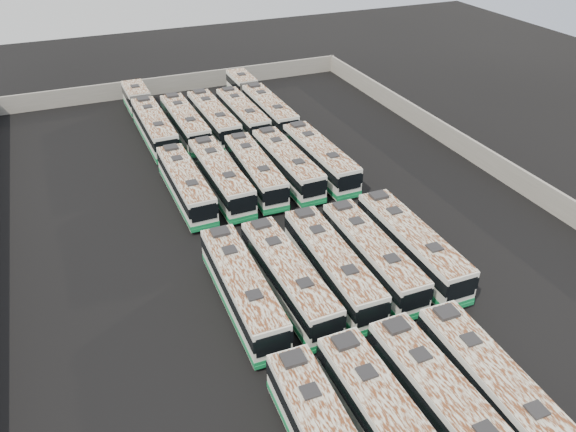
# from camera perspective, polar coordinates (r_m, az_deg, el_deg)

# --- Properties ---
(ground) EXTENTS (140.00, 140.00, 0.00)m
(ground) POSITION_cam_1_polar(r_m,az_deg,el_deg) (45.93, -0.33, -1.53)
(ground) COLOR black
(ground) RESTS_ON ground
(perimeter_wall) EXTENTS (45.20, 73.20, 2.20)m
(perimeter_wall) POSITION_cam_1_polar(r_m,az_deg,el_deg) (45.33, -0.33, -0.37)
(perimeter_wall) COLOR slate
(perimeter_wall) RESTS_ON ground
(bus_front_left) EXTENTS (2.62, 11.91, 3.35)m
(bus_front_left) POSITION_cam_1_polar(r_m,az_deg,el_deg) (30.17, 10.40, -20.57)
(bus_front_left) COLOR silver
(bus_front_left) RESTS_ON ground
(bus_front_center) EXTENTS (2.71, 11.94, 3.35)m
(bus_front_center) POSITION_cam_1_polar(r_m,az_deg,el_deg) (31.57, 15.82, -18.35)
(bus_front_center) COLOR silver
(bus_front_center) RESTS_ON ground
(bus_front_right) EXTENTS (2.73, 11.75, 3.30)m
(bus_front_right) POSITION_cam_1_polar(r_m,az_deg,el_deg) (33.19, 20.39, -16.32)
(bus_front_right) COLOR silver
(bus_front_right) RESTS_ON ground
(bus_midfront_far_left) EXTENTS (2.60, 11.74, 3.30)m
(bus_midfront_far_left) POSITION_cam_1_polar(r_m,az_deg,el_deg) (37.50, -4.69, -7.34)
(bus_midfront_far_left) COLOR silver
(bus_midfront_far_left) RESTS_ON ground
(bus_midfront_left) EXTENTS (2.76, 11.71, 3.28)m
(bus_midfront_left) POSITION_cam_1_polar(r_m,az_deg,el_deg) (38.27, 0.03, -6.29)
(bus_midfront_left) COLOR silver
(bus_midfront_left) RESTS_ON ground
(bus_midfront_center) EXTENTS (2.69, 11.81, 3.32)m
(bus_midfront_center) POSITION_cam_1_polar(r_m,az_deg,el_deg) (39.47, 4.47, -5.00)
(bus_midfront_center) COLOR silver
(bus_midfront_center) RESTS_ON ground
(bus_midfront_right) EXTENTS (2.56, 11.57, 3.25)m
(bus_midfront_right) POSITION_cam_1_polar(r_m,az_deg,el_deg) (40.84, 8.50, -3.92)
(bus_midfront_right) COLOR silver
(bus_midfront_right) RESTS_ON ground
(bus_midfront_far_right) EXTENTS (2.62, 11.98, 3.37)m
(bus_midfront_far_right) POSITION_cam_1_polar(r_m,az_deg,el_deg) (42.32, 12.40, -2.85)
(bus_midfront_far_right) COLOR silver
(bus_midfront_far_right) RESTS_ON ground
(bus_midback_far_left) EXTENTS (2.62, 11.59, 3.26)m
(bus_midback_far_left) POSITION_cam_1_polar(r_m,az_deg,el_deg) (50.08, -10.35, 3.20)
(bus_midback_far_left) COLOR silver
(bus_midback_far_left) RESTS_ON ground
(bus_midback_left) EXTENTS (2.77, 11.99, 3.36)m
(bus_midback_left) POSITION_cam_1_polar(r_m,az_deg,el_deg) (50.75, -6.87, 3.99)
(bus_midback_left) COLOR silver
(bus_midback_left) RESTS_ON ground
(bus_midback_center) EXTENTS (2.69, 11.54, 3.23)m
(bus_midback_center) POSITION_cam_1_polar(r_m,az_deg,el_deg) (51.70, -3.39, 4.65)
(bus_midback_center) COLOR silver
(bus_midback_center) RESTS_ON ground
(bus_midback_right) EXTENTS (2.71, 11.76, 3.30)m
(bus_midback_right) POSITION_cam_1_polar(r_m,az_deg,el_deg) (52.68, -0.11, 5.31)
(bus_midback_right) COLOR silver
(bus_midback_right) RESTS_ON ground
(bus_midback_far_right) EXTENTS (2.76, 11.94, 3.35)m
(bus_midback_far_right) POSITION_cam_1_polar(r_m,az_deg,el_deg) (53.86, 3.23, 5.91)
(bus_midback_far_right) COLOR silver
(bus_midback_far_right) RESTS_ON ground
(bus_back_far_left) EXTENTS (2.84, 18.63, 3.37)m
(bus_back_far_left) POSITION_cam_1_polar(r_m,az_deg,el_deg) (64.91, -14.01, 9.71)
(bus_back_far_left) COLOR silver
(bus_back_far_left) RESTS_ON ground
(bus_back_left) EXTENTS (2.77, 11.89, 3.33)m
(bus_back_left) POSITION_cam_1_polar(r_m,az_deg,el_deg) (62.49, -10.42, 9.25)
(bus_back_left) COLOR silver
(bus_back_left) RESTS_ON ground
(bus_back_center) EXTENTS (2.80, 12.00, 3.37)m
(bus_back_center) POSITION_cam_1_polar(r_m,az_deg,el_deg) (63.12, -7.57, 9.75)
(bus_back_center) COLOR silver
(bus_back_center) RESTS_ON ground
(bus_back_right) EXTENTS (2.61, 11.58, 3.25)m
(bus_back_right) POSITION_cam_1_polar(r_m,az_deg,el_deg) (64.02, -4.65, 10.20)
(bus_back_right) COLOR silver
(bus_back_right) RESTS_ON ground
(bus_back_far_right) EXTENTS (2.54, 18.11, 3.28)m
(bus_back_far_right) POSITION_cam_1_polar(r_m,az_deg,el_deg) (67.65, -2.90, 11.50)
(bus_back_far_right) COLOR silver
(bus_back_far_right) RESTS_ON ground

